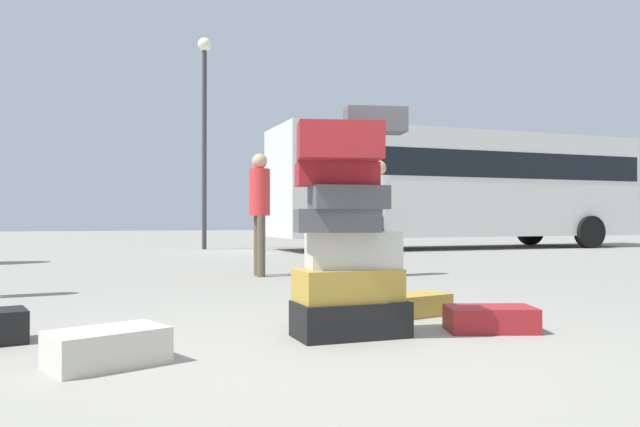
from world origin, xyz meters
name	(u,v)px	position (x,y,z in m)	size (l,w,h in m)	color
ground_plane	(341,354)	(0.00, 0.00, 0.00)	(80.00, 80.00, 0.00)	gray
suitcase_tower	(348,242)	(0.22, 0.48, 0.67)	(0.94, 0.72, 1.63)	black
suitcase_maroon_white_trunk	(490,319)	(1.29, 0.40, 0.09)	(0.63, 0.36, 0.18)	maroon
suitcase_cream_left_side	(107,347)	(-1.35, 0.10, 0.10)	(0.62, 0.37, 0.21)	beige
suitcase_tan_foreground_far	(409,305)	(1.04, 1.22, 0.09)	(0.69, 0.34, 0.18)	#B28C33
person_bearded_onlooker	(260,203)	(0.55, 5.16, 1.05)	(0.30, 0.34, 1.76)	brown
person_tourist_with_camera	(379,207)	(2.16, 4.61, 0.99)	(0.30, 0.31, 1.66)	#3F334C
parked_bus	(459,182)	(7.55, 11.78, 1.83)	(10.64, 3.16, 3.15)	silver
lamp_post	(204,110)	(0.68, 13.17, 3.74)	(0.36, 0.36, 5.68)	#333338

